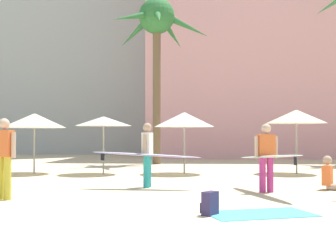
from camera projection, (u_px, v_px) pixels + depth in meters
The scene contains 13 objects.
ground at pixel (202, 251), 5.64m from camera, with size 120.00×120.00×0.00m, color beige.
hotel_pink at pixel (293, 36), 31.91m from camera, with size 19.47×8.51×16.53m, color pink.
palm_tree_left at pixel (157, 28), 23.14m from camera, with size 4.89×5.13×8.28m.
cafe_umbrella_2 at pixel (296, 117), 17.24m from camera, with size 2.24×2.24×2.37m.
cafe_umbrella_3 at pixel (34, 121), 17.28m from camera, with size 2.34×2.34×2.24m.
cafe_umbrella_5 at pixel (184, 120), 17.22m from camera, with size 2.23×2.23×2.28m.
cafe_umbrella_7 at pixel (104, 121), 17.10m from camera, with size 2.09×2.09×2.12m.
beach_towel at pixel (260, 214), 8.31m from camera, with size 1.87×1.05×0.01m, color #4CC6D6.
backpack at pixel (210, 204), 8.20m from camera, with size 0.34×0.35×0.42m.
person_near_left at pixel (147, 153), 12.49m from camera, with size 2.97×0.84×1.75m.
person_mid_left at pixel (335, 178), 12.00m from camera, with size 1.04×0.76×0.89m.
person_near_right at pixel (267, 155), 11.40m from camera, with size 1.36×3.11×1.70m.
person_far_left at pixel (4, 155), 10.21m from camera, with size 0.60×0.32×1.79m.
Camera 1 is at (-0.01, -5.69, 1.41)m, focal length 49.72 mm.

